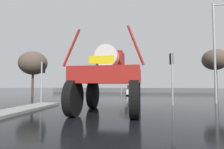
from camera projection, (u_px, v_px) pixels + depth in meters
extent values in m
plane|color=black|center=(125.00, 98.00, 20.96)|extent=(120.00, 120.00, 0.00)
cube|color=gray|center=(8.00, 112.00, 9.42)|extent=(1.62, 9.09, 0.15)
cylinder|color=black|center=(93.00, 94.00, 11.98)|extent=(0.49, 1.85, 1.83)
cylinder|color=black|center=(137.00, 95.00, 11.46)|extent=(0.49, 1.85, 1.83)
cylinder|color=black|center=(73.00, 98.00, 8.61)|extent=(0.49, 1.85, 1.83)
cylinder|color=black|center=(135.00, 99.00, 8.09)|extent=(0.49, 1.85, 1.83)
cube|color=maroon|center=(110.00, 76.00, 10.10)|extent=(3.62, 4.26, 0.83)
cube|color=maroon|center=(111.00, 61.00, 10.57)|extent=(1.52, 1.55, 1.02)
cylinder|color=silver|center=(108.00, 57.00, 9.57)|extent=(1.24, 1.27, 1.19)
cylinder|color=maroon|center=(71.00, 48.00, 8.62)|extent=(0.91, 0.16, 1.85)
cylinder|color=maroon|center=(136.00, 45.00, 8.08)|extent=(0.81, 0.15, 1.89)
cube|color=yellow|center=(101.00, 60.00, 8.08)|extent=(1.17, 0.09, 0.36)
cube|color=silver|center=(133.00, 92.00, 26.46)|extent=(1.74, 4.12, 0.70)
cube|color=#23282D|center=(133.00, 87.00, 26.35)|extent=(1.58, 2.12, 0.64)
cylinder|color=black|center=(128.00, 93.00, 27.90)|extent=(0.19, 0.60, 0.60)
cylinder|color=black|center=(139.00, 93.00, 27.65)|extent=(0.19, 0.60, 0.60)
cylinder|color=black|center=(127.00, 93.00, 25.23)|extent=(0.19, 0.60, 0.60)
cylinder|color=black|center=(139.00, 94.00, 24.99)|extent=(0.19, 0.60, 0.60)
cylinder|color=#A8AAAF|center=(41.00, 82.00, 14.91)|extent=(0.11, 0.11, 3.51)
cube|color=black|center=(43.00, 68.00, 15.19)|extent=(0.24, 0.32, 0.84)
sphere|color=#390503|center=(44.00, 65.00, 15.39)|extent=(0.17, 0.17, 0.17)
sphere|color=orange|center=(44.00, 68.00, 15.38)|extent=(0.17, 0.17, 0.17)
sphere|color=black|center=(44.00, 71.00, 15.36)|extent=(0.17, 0.17, 0.17)
cylinder|color=#A8AAAF|center=(172.00, 78.00, 13.48)|extent=(0.11, 0.11, 4.09)
cube|color=black|center=(171.00, 59.00, 13.79)|extent=(0.24, 0.32, 0.84)
sphere|color=#390503|center=(171.00, 56.00, 13.99)|extent=(0.17, 0.17, 0.17)
sphere|color=orange|center=(171.00, 59.00, 13.97)|extent=(0.17, 0.17, 0.17)
sphere|color=black|center=(171.00, 63.00, 13.96)|extent=(0.17, 0.17, 0.17)
cylinder|color=#A8AAAF|center=(121.00, 83.00, 28.60)|extent=(0.11, 0.11, 3.55)
cube|color=black|center=(121.00, 76.00, 28.88)|extent=(0.24, 0.32, 0.84)
sphere|color=#390503|center=(121.00, 74.00, 29.08)|extent=(0.17, 0.17, 0.17)
sphere|color=orange|center=(121.00, 76.00, 29.07)|extent=(0.17, 0.17, 0.17)
sphere|color=black|center=(121.00, 77.00, 29.05)|extent=(0.17, 0.17, 0.17)
cylinder|color=#A8AAAF|center=(128.00, 84.00, 28.44)|extent=(0.11, 0.11, 3.24)
cube|color=black|center=(128.00, 78.00, 28.72)|extent=(0.24, 0.32, 0.84)
sphere|color=#390503|center=(128.00, 76.00, 28.92)|extent=(0.17, 0.17, 0.17)
sphere|color=orange|center=(128.00, 78.00, 28.90)|extent=(0.17, 0.17, 0.17)
sphere|color=black|center=(128.00, 79.00, 28.89)|extent=(0.17, 0.17, 0.17)
cylinder|color=#A8AAAF|center=(215.00, 53.00, 14.82)|extent=(0.18, 0.18, 8.50)
cylinder|color=#A8AAAF|center=(221.00, 5.00, 14.97)|extent=(1.32, 0.10, 0.10)
cylinder|color=#473828|center=(33.00, 85.00, 22.35)|extent=(0.28, 0.28, 3.08)
ellipsoid|color=brown|center=(33.00, 63.00, 22.51)|extent=(3.50, 3.50, 2.97)
cylinder|color=#473828|center=(216.00, 83.00, 20.21)|extent=(0.32, 0.32, 3.46)
ellipsoid|color=brown|center=(215.00, 60.00, 20.36)|extent=(2.84, 2.84, 2.41)
cylinder|color=#473828|center=(132.00, 85.00, 37.73)|extent=(0.27, 0.27, 3.06)
ellipsoid|color=brown|center=(132.00, 72.00, 37.88)|extent=(3.36, 3.36, 2.85)
cube|color=#59595B|center=(129.00, 90.00, 35.43)|extent=(32.52, 0.24, 0.90)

